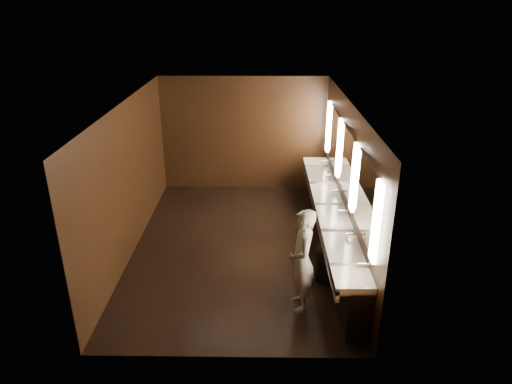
% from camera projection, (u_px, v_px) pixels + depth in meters
% --- Properties ---
extents(floor, '(6.00, 6.00, 0.00)m').
position_uv_depth(floor, '(238.00, 246.00, 8.94)').
color(floor, black).
rests_on(floor, ground).
extents(ceiling, '(4.00, 6.00, 0.02)m').
position_uv_depth(ceiling, '(236.00, 104.00, 7.83)').
color(ceiling, '#2D2D2B').
rests_on(ceiling, wall_back).
extents(wall_back, '(4.00, 0.02, 2.80)m').
position_uv_depth(wall_back, '(244.00, 134.00, 11.14)').
color(wall_back, black).
rests_on(wall_back, floor).
extents(wall_front, '(4.00, 0.02, 2.80)m').
position_uv_depth(wall_front, '(225.00, 269.00, 5.63)').
color(wall_front, black).
rests_on(wall_front, floor).
extents(wall_left, '(0.02, 6.00, 2.80)m').
position_uv_depth(wall_left, '(129.00, 179.00, 8.41)').
color(wall_left, black).
rests_on(wall_left, floor).
extents(wall_right, '(0.02, 6.00, 2.80)m').
position_uv_depth(wall_right, '(346.00, 180.00, 8.36)').
color(wall_right, black).
rests_on(wall_right, floor).
extents(sink_counter, '(0.55, 5.40, 1.01)m').
position_uv_depth(sink_counter, '(332.00, 224.00, 8.72)').
color(sink_counter, black).
rests_on(sink_counter, floor).
extents(mirror_band, '(0.06, 5.03, 1.15)m').
position_uv_depth(mirror_band, '(347.00, 162.00, 8.22)').
color(mirror_band, '#FFE5C5').
rests_on(mirror_band, wall_right).
extents(person, '(0.43, 0.63, 1.67)m').
position_uv_depth(person, '(302.00, 261.00, 6.86)').
color(person, '#8CAED2').
rests_on(person, floor).
extents(trash_bin, '(0.52, 0.52, 0.63)m').
position_uv_depth(trash_bin, '(327.00, 264.00, 7.75)').
color(trash_bin, black).
rests_on(trash_bin, floor).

